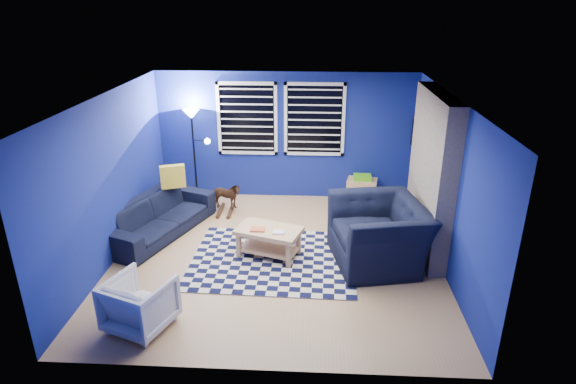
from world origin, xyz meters
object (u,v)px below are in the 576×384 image
object	(u,v)px
tv	(418,138)
sofa	(159,216)
armchair_bent	(140,303)
coffee_table	(269,236)
rocking_horse	(225,196)
floor_lamp	(193,127)
armchair_big	(379,233)
cabinet	(362,190)

from	to	relation	value
tv	sofa	size ratio (longest dim) A/B	0.45
tv	armchair_bent	bearing A→B (deg)	-136.10
tv	coffee_table	distance (m)	3.42
rocking_horse	floor_lamp	xyz separation A→B (m)	(-0.67, 0.64, 1.16)
armchair_big	cabinet	distance (m)	2.32
rocking_horse	floor_lamp	world-z (taller)	floor_lamp
cabinet	armchair_bent	bearing A→B (deg)	-115.84
armchair_big	tv	bearing A→B (deg)	145.11
sofa	armchair_big	xyz separation A→B (m)	(3.62, -0.74, 0.15)
armchair_bent	tv	bearing A→B (deg)	-114.88
tv	armchair_bent	size ratio (longest dim) A/B	1.36
tv	sofa	xyz separation A→B (m)	(-4.52, -1.32, -1.07)
rocking_horse	coffee_table	world-z (taller)	rocking_horse
armchair_big	coffee_table	size ratio (longest dim) A/B	1.32
tv	floor_lamp	distance (m)	4.22
rocking_horse	floor_lamp	size ratio (longest dim) A/B	0.34
armchair_big	armchair_bent	xyz separation A→B (m)	(-3.08, -1.76, -0.14)
armchair_big	coffee_table	xyz separation A→B (m)	(-1.68, 0.07, -0.14)
sofa	floor_lamp	xyz separation A→B (m)	(0.31, 1.56, 1.16)
rocking_horse	coffee_table	size ratio (longest dim) A/B	0.55
sofa	rocking_horse	distance (m)	1.34
armchair_big	armchair_bent	bearing A→B (deg)	-71.63
coffee_table	floor_lamp	bearing A→B (deg)	126.21
tv	coffee_table	size ratio (longest dim) A/B	0.90
sofa	floor_lamp	distance (m)	1.97
coffee_table	floor_lamp	xyz separation A→B (m)	(-1.64, 2.24, 1.15)
sofa	tv	bearing A→B (deg)	-52.48
rocking_horse	sofa	bearing A→B (deg)	139.30
tv	armchair_bent	world-z (taller)	tv
rocking_horse	floor_lamp	distance (m)	1.48
armchair_big	floor_lamp	xyz separation A→B (m)	(-3.31, 2.31, 1.01)
sofa	floor_lamp	size ratio (longest dim) A/B	1.23
coffee_table	cabinet	bearing A→B (deg)	53.89
tv	armchair_big	bearing A→B (deg)	-113.46
armchair_bent	coffee_table	size ratio (longest dim) A/B	0.66
tv	sofa	bearing A→B (deg)	-163.75
tv	armchair_big	size ratio (longest dim) A/B	0.68
sofa	armchair_big	world-z (taller)	armchair_big
armchair_big	sofa	bearing A→B (deg)	-113.01
armchair_big	rocking_horse	bearing A→B (deg)	-133.59
tv	rocking_horse	xyz separation A→B (m)	(-3.54, -0.39, -1.07)
rocking_horse	coffee_table	distance (m)	1.87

